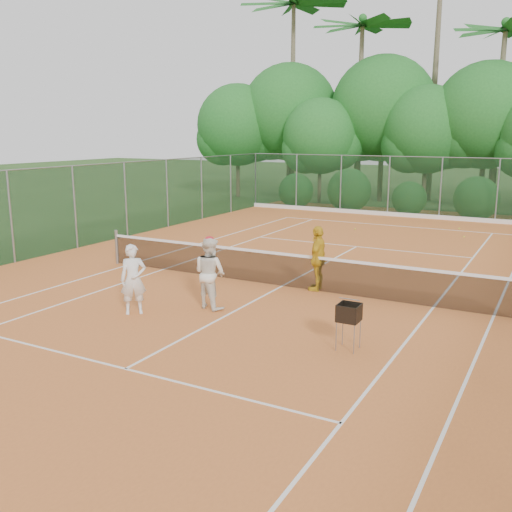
{
  "coord_description": "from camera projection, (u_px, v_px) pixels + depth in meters",
  "views": [
    {
      "loc": [
        6.67,
        -13.72,
        4.2
      ],
      "look_at": [
        -0.15,
        -1.2,
        1.1
      ],
      "focal_mm": 40.0,
      "sensor_mm": 36.0,
      "label": 1
    }
  ],
  "objects": [
    {
      "name": "ground",
      "position": [
        281.0,
        287.0,
        15.78
      ],
      "size": [
        120.0,
        120.0,
        0.0
      ],
      "primitive_type": "plane",
      "color": "#254518",
      "rests_on": "ground"
    },
    {
      "name": "clay_court",
      "position": [
        281.0,
        287.0,
        15.78
      ],
      "size": [
        18.0,
        36.0,
        0.02
      ],
      "primitive_type": "cube",
      "color": "orange",
      "rests_on": "ground"
    },
    {
      "name": "tennis_net",
      "position": [
        282.0,
        269.0,
        15.67
      ],
      "size": [
        11.97,
        0.1,
        1.1
      ],
      "color": "gray",
      "rests_on": "clay_court"
    },
    {
      "name": "player_white",
      "position": [
        133.0,
        279.0,
        13.28
      ],
      "size": [
        0.71,
        0.7,
        1.65
      ],
      "primitive_type": "imported",
      "rotation": [
        0.0,
        0.0,
        0.74
      ],
      "color": "white",
      "rests_on": "clay_court"
    },
    {
      "name": "player_center_grp",
      "position": [
        210.0,
        273.0,
        13.7
      ],
      "size": [
        0.97,
        0.84,
        1.77
      ],
      "color": "white",
      "rests_on": "clay_court"
    },
    {
      "name": "player_yellow",
      "position": [
        318.0,
        258.0,
        15.26
      ],
      "size": [
        0.54,
        1.07,
        1.76
      ],
      "primitive_type": "imported",
      "rotation": [
        0.0,
        0.0,
        -1.46
      ],
      "color": "gold",
      "rests_on": "clay_court"
    },
    {
      "name": "ball_hopper",
      "position": [
        349.0,
        314.0,
        11.06
      ],
      "size": [
        0.41,
        0.41,
        0.93
      ],
      "rotation": [
        0.0,
        0.0,
        0.15
      ],
      "color": "gray",
      "rests_on": "clay_court"
    },
    {
      "name": "stray_ball_a",
      "position": [
        355.0,
        229.0,
        24.94
      ],
      "size": [
        0.07,
        0.07,
        0.07
      ],
      "primitive_type": "sphere",
      "color": "yellow",
      "rests_on": "clay_court"
    },
    {
      "name": "stray_ball_b",
      "position": [
        459.0,
        228.0,
        25.08
      ],
      "size": [
        0.07,
        0.07,
        0.07
      ],
      "primitive_type": "sphere",
      "color": "#BDDB32",
      "rests_on": "clay_court"
    },
    {
      "name": "stray_ball_c",
      "position": [
        464.0,
        237.0,
        23.11
      ],
      "size": [
        0.07,
        0.07,
        0.07
      ],
      "primitive_type": "sphere",
      "color": "yellow",
      "rests_on": "clay_court"
    },
    {
      "name": "court_markings",
      "position": [
        281.0,
        286.0,
        15.77
      ],
      "size": [
        11.03,
        23.83,
        0.01
      ],
      "color": "white",
      "rests_on": "clay_court"
    },
    {
      "name": "fence_back",
      "position": [
        414.0,
        187.0,
        28.33
      ],
      "size": [
        18.07,
        0.07,
        3.0
      ],
      "color": "#19381E",
      "rests_on": "clay_court"
    },
    {
      "name": "fence_left",
      "position": [
        11.0,
        217.0,
        18.37
      ],
      "size": [
        0.07,
        33.07,
        3.0
      ],
      "color": "#19381E",
      "rests_on": "clay_court"
    },
    {
      "name": "tropical_treeline",
      "position": [
        467.0,
        115.0,
        31.37
      ],
      "size": [
        32.1,
        8.49,
        15.03
      ],
      "color": "brown",
      "rests_on": "ground"
    }
  ]
}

